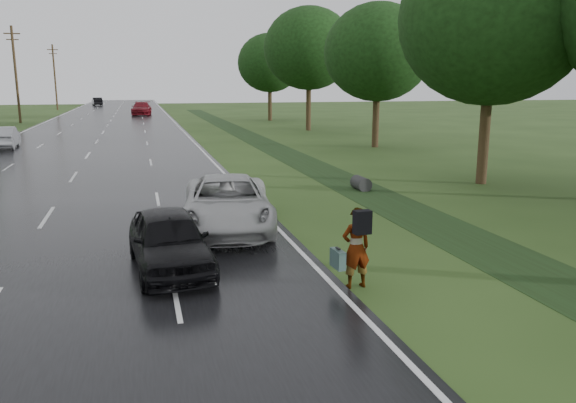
{
  "coord_description": "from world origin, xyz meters",
  "views": [
    {
      "loc": [
        2.96,
        -10.71,
        4.22
      ],
      "look_at": [
        6.5,
        2.6,
        1.3
      ],
      "focal_mm": 35.0,
      "sensor_mm": 36.0,
      "label": 1
    }
  ],
  "objects_px": {
    "pedestrian": "(355,247)",
    "dark_sedan": "(169,240)",
    "white_pickup": "(227,203)",
    "silver_sedan": "(4,137)"
  },
  "relations": [
    {
      "from": "silver_sedan",
      "to": "dark_sedan",
      "type": "bearing_deg",
      "value": 104.37
    },
    {
      "from": "pedestrian",
      "to": "dark_sedan",
      "type": "xyz_separation_m",
      "value": [
        -3.68,
        2.08,
        -0.16
      ]
    },
    {
      "from": "dark_sedan",
      "to": "silver_sedan",
      "type": "height_order",
      "value": "silver_sedan"
    },
    {
      "from": "white_pickup",
      "to": "pedestrian",
      "type": "bearing_deg",
      "value": -63.48
    },
    {
      "from": "white_pickup",
      "to": "dark_sedan",
      "type": "relative_size",
      "value": 1.35
    },
    {
      "from": "dark_sedan",
      "to": "silver_sedan",
      "type": "distance_m",
      "value": 28.94
    },
    {
      "from": "dark_sedan",
      "to": "silver_sedan",
      "type": "xyz_separation_m",
      "value": [
        -9.02,
        27.5,
        0.01
      ]
    },
    {
      "from": "pedestrian",
      "to": "white_pickup",
      "type": "height_order",
      "value": "pedestrian"
    },
    {
      "from": "white_pickup",
      "to": "silver_sedan",
      "type": "height_order",
      "value": "white_pickup"
    },
    {
      "from": "silver_sedan",
      "to": "white_pickup",
      "type": "bearing_deg",
      "value": 110.37
    }
  ]
}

